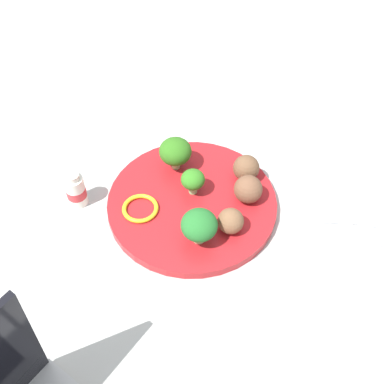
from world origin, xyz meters
name	(u,v)px	position (x,y,z in m)	size (l,w,h in m)	color
ground_plane	(192,206)	(0.00, 0.00, 0.00)	(4.00, 4.00, 0.00)	#B2B2AD
plate	(192,203)	(0.00, 0.00, 0.01)	(0.28, 0.28, 0.02)	red
broccoli_floret_front_left	(175,152)	(-0.03, 0.07, 0.05)	(0.06, 0.06, 0.06)	#A4C47A
broccoli_floret_near_rim	(199,225)	(0.02, -0.08, 0.05)	(0.06, 0.06, 0.06)	#A7C97E
broccoli_floret_far_rim	(196,180)	(0.00, 0.02, 0.05)	(0.04, 0.04, 0.05)	#8CCD80
meatball_back_right	(231,221)	(0.06, -0.05, 0.04)	(0.04, 0.04, 0.04)	brown
meatball_front_right	(246,168)	(0.09, 0.06, 0.04)	(0.04, 0.04, 0.04)	brown
meatball_mid_left	(248,189)	(0.09, 0.01, 0.04)	(0.05, 0.05, 0.05)	brown
pepper_ring_center	(140,208)	(-0.08, -0.03, 0.02)	(0.06, 0.06, 0.01)	yellow
napkin	(340,231)	(0.24, -0.03, 0.00)	(0.17, 0.12, 0.01)	white
fork	(344,220)	(0.25, -0.02, 0.01)	(0.12, 0.02, 0.01)	silver
knife	(347,239)	(0.25, -0.05, 0.01)	(0.15, 0.02, 0.01)	silver
yogurt_bottle	(76,190)	(-0.19, -0.01, 0.03)	(0.03, 0.03, 0.07)	white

